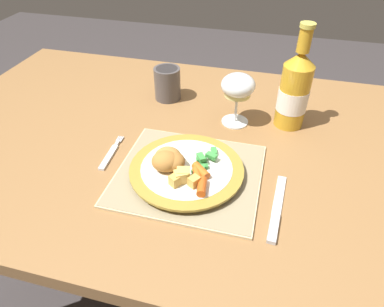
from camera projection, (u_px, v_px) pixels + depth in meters
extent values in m
plane|color=#383333|center=(201.00, 294.00, 1.33)|extent=(6.00, 6.00, 0.00)
cube|color=olive|center=(205.00, 147.00, 0.88)|extent=(1.52, 0.88, 0.04)
cube|color=olive|center=(70.00, 138.00, 1.54)|extent=(0.06, 0.06, 0.70)
cube|color=#CCB789|center=(189.00, 174.00, 0.77)|extent=(0.32, 0.29, 0.01)
cube|color=gray|center=(189.00, 173.00, 0.76)|extent=(0.31, 0.28, 0.00)
cylinder|color=silver|center=(187.00, 172.00, 0.76)|extent=(0.21, 0.21, 0.01)
cylinder|color=olive|center=(187.00, 168.00, 0.75)|extent=(0.25, 0.25, 0.01)
cylinder|color=silver|center=(187.00, 167.00, 0.75)|extent=(0.20, 0.20, 0.00)
ellipsoid|color=#B77F3D|center=(168.00, 157.00, 0.75)|extent=(0.09, 0.09, 0.04)
ellipsoid|color=#A87033|center=(166.00, 161.00, 0.73)|extent=(0.07, 0.07, 0.04)
ellipsoid|color=#A87033|center=(172.00, 161.00, 0.74)|extent=(0.08, 0.07, 0.04)
cube|color=#338438|center=(203.00, 167.00, 0.74)|extent=(0.03, 0.02, 0.01)
cube|color=green|center=(196.00, 171.00, 0.73)|extent=(0.02, 0.02, 0.01)
cube|color=green|center=(200.00, 166.00, 0.74)|extent=(0.02, 0.01, 0.01)
cube|color=green|center=(211.00, 156.00, 0.76)|extent=(0.03, 0.02, 0.01)
cube|color=green|center=(214.00, 151.00, 0.79)|extent=(0.02, 0.03, 0.01)
cube|color=#338438|center=(201.00, 160.00, 0.76)|extent=(0.03, 0.02, 0.01)
cube|color=green|center=(201.00, 158.00, 0.77)|extent=(0.02, 0.01, 0.01)
cube|color=green|center=(201.00, 157.00, 0.75)|extent=(0.03, 0.03, 0.01)
cylinder|color=#CC5119|center=(202.00, 187.00, 0.69)|extent=(0.02, 0.05, 0.02)
cylinder|color=orange|center=(197.00, 174.00, 0.72)|extent=(0.03, 0.04, 0.02)
cylinder|color=orange|center=(201.00, 171.00, 0.73)|extent=(0.05, 0.04, 0.02)
cube|color=silver|center=(109.00, 157.00, 0.81)|extent=(0.02, 0.09, 0.01)
cube|color=silver|center=(117.00, 144.00, 0.85)|extent=(0.01, 0.02, 0.01)
cube|color=silver|center=(122.00, 139.00, 0.87)|extent=(0.00, 0.02, 0.00)
cube|color=silver|center=(121.00, 139.00, 0.87)|extent=(0.00, 0.02, 0.00)
cube|color=silver|center=(119.00, 139.00, 0.87)|extent=(0.00, 0.02, 0.00)
cube|color=silver|center=(118.00, 139.00, 0.87)|extent=(0.00, 0.02, 0.00)
cube|color=silver|center=(279.00, 195.00, 0.72)|extent=(0.02, 0.12, 0.00)
cube|color=#B2B2B7|center=(273.00, 228.00, 0.64)|extent=(0.02, 0.07, 0.01)
cylinder|color=silver|center=(235.00, 122.00, 0.94)|extent=(0.07, 0.07, 0.00)
cylinder|color=silver|center=(236.00, 108.00, 0.91)|extent=(0.01, 0.01, 0.08)
ellipsoid|color=silver|center=(238.00, 85.00, 0.87)|extent=(0.09, 0.09, 0.06)
cylinder|color=#E0D684|center=(238.00, 91.00, 0.88)|extent=(0.07, 0.07, 0.02)
cylinder|color=gold|center=(293.00, 96.00, 0.88)|extent=(0.08, 0.08, 0.17)
cone|color=gold|center=(301.00, 59.00, 0.81)|extent=(0.08, 0.08, 0.03)
cylinder|color=gold|center=(305.00, 40.00, 0.79)|extent=(0.03, 0.03, 0.06)
cylinder|color=#BFB74C|center=(308.00, 25.00, 0.77)|extent=(0.04, 0.04, 0.01)
cylinder|color=white|center=(293.00, 99.00, 0.88)|extent=(0.08, 0.08, 0.06)
cube|color=gold|center=(194.00, 181.00, 0.70)|extent=(0.03, 0.03, 0.02)
cube|color=gold|center=(176.00, 180.00, 0.70)|extent=(0.03, 0.03, 0.02)
cube|color=#DBB256|center=(183.00, 175.00, 0.71)|extent=(0.03, 0.03, 0.03)
cube|color=#DBB256|center=(181.00, 177.00, 0.71)|extent=(0.03, 0.03, 0.03)
cylinder|color=#4C4747|center=(167.00, 84.00, 1.01)|extent=(0.08, 0.08, 0.10)
cylinder|color=#2A2727|center=(167.00, 70.00, 0.98)|extent=(0.06, 0.06, 0.01)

